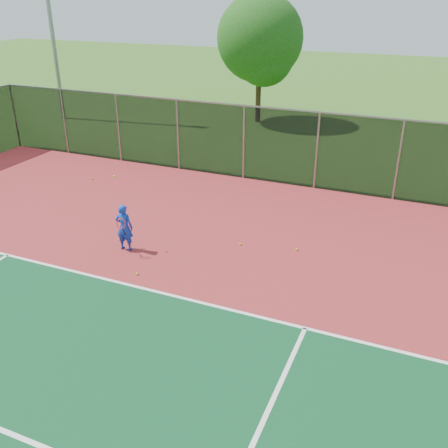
# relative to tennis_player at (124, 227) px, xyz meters

# --- Properties ---
(ground) EXTENTS (120.00, 120.00, 0.00)m
(ground) POSITION_rel_tennis_player_xyz_m (3.99, -4.71, -0.75)
(ground) COLOR #2F5E1A
(ground) RESTS_ON ground
(court_apron) EXTENTS (30.00, 20.00, 0.02)m
(court_apron) POSITION_rel_tennis_player_xyz_m (3.99, -2.71, -0.74)
(court_apron) COLOR maroon
(court_apron) RESTS_ON ground
(fence_back) EXTENTS (30.00, 0.06, 3.03)m
(fence_back) POSITION_rel_tennis_player_xyz_m (3.99, 7.29, 0.81)
(fence_back) COLOR black
(fence_back) RESTS_ON court_apron
(tennis_player) EXTENTS (0.59, 0.62, 2.30)m
(tennis_player) POSITION_rel_tennis_player_xyz_m (0.00, 0.00, 0.00)
(tennis_player) COLOR #1338B8
(tennis_player) RESTS_ON court_apron
(practice_ball_0) EXTENTS (0.07, 0.07, 0.07)m
(practice_ball_0) POSITION_rel_tennis_player_xyz_m (1.12, -1.17, -0.70)
(practice_ball_0) COLOR #B0D018
(practice_ball_0) RESTS_ON court_apron
(practice_ball_2) EXTENTS (0.07, 0.07, 0.07)m
(practice_ball_2) POSITION_rel_tennis_player_xyz_m (-4.70, 4.67, -0.70)
(practice_ball_2) COLOR #B0D018
(practice_ball_2) RESTS_ON court_apron
(practice_ball_6) EXTENTS (0.07, 0.07, 0.07)m
(practice_ball_6) POSITION_rel_tennis_player_xyz_m (3.09, 1.59, -0.70)
(practice_ball_6) COLOR #B0D018
(practice_ball_6) RESTS_ON court_apron
(practice_ball_7) EXTENTS (0.07, 0.07, 0.07)m
(practice_ball_7) POSITION_rel_tennis_player_xyz_m (4.77, 1.94, -0.70)
(practice_ball_7) COLOR #B0D018
(practice_ball_7) RESTS_ON court_apron
(tree_back_left) EXTENTS (4.83, 4.83, 7.10)m
(tree_back_left) POSITION_rel_tennis_player_xyz_m (-1.67, 16.78, 3.70)
(tree_back_left) COLOR #331F12
(tree_back_left) RESTS_ON ground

